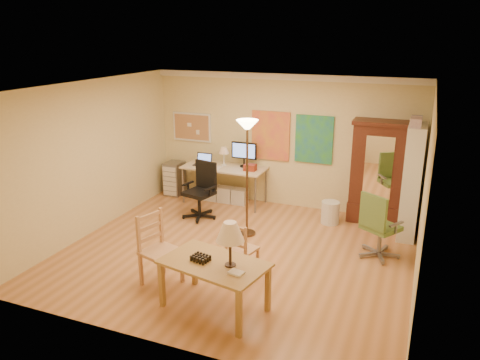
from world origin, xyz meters
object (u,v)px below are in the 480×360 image
at_px(office_chair_green, 378,240).
at_px(bookshelf, 412,182).
at_px(computer_desk, 227,181).
at_px(dining_table, 220,254).
at_px(office_chair_black, 201,203).
at_px(armoire, 378,179).

relative_size(office_chair_green, bookshelf, 0.55).
bearing_deg(computer_desk, dining_table, -67.73).
xyz_separation_m(dining_table, office_chair_black, (-1.67, 2.79, -0.50)).
xyz_separation_m(dining_table, armoire, (1.52, 3.83, 0.05)).
bearing_deg(office_chair_black, bookshelf, 9.03).
distance_m(armoire, bookshelf, 0.75).
distance_m(dining_table, office_chair_green, 2.94).
bearing_deg(dining_table, office_chair_black, 120.96).
bearing_deg(office_chair_black, armoire, 18.06).
bearing_deg(bookshelf, dining_table, -121.96).
xyz_separation_m(office_chair_green, armoire, (-0.21, 1.51, 0.56)).
distance_m(dining_table, armoire, 4.12).
height_order(dining_table, bookshelf, bookshelf).
bearing_deg(dining_table, computer_desk, 112.27).
distance_m(dining_table, office_chair_black, 3.29).
bearing_deg(office_chair_green, computer_desk, 156.32).
xyz_separation_m(office_chair_black, office_chair_green, (3.40, -0.47, -0.00)).
height_order(computer_desk, office_chair_black, computer_desk).
bearing_deg(computer_desk, armoire, 1.49).
height_order(computer_desk, armoire, armoire).
height_order(office_chair_black, office_chair_green, office_chair_black).
xyz_separation_m(computer_desk, armoire, (3.06, 0.08, 0.37)).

